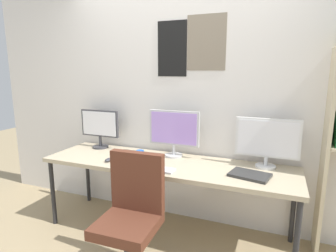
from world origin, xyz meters
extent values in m
cube|color=silver|center=(0.00, 1.02, 1.30)|extent=(4.84, 0.10, 2.60)
cube|color=black|center=(-0.08, 0.97, 1.83)|extent=(0.31, 0.01, 0.55)
cube|color=gray|center=(0.27, 0.97, 1.88)|extent=(0.39, 0.01, 0.53)
cube|color=tan|center=(0.00, 0.60, 0.72)|extent=(2.44, 0.68, 0.04)
cylinder|color=#262628|center=(-1.17, 0.31, 0.35)|extent=(0.04, 0.04, 0.70)
cylinder|color=#262628|center=(1.17, 0.31, 0.35)|extent=(0.04, 0.04, 0.70)
cylinder|color=#262628|center=(-1.17, 0.89, 0.35)|extent=(0.04, 0.04, 0.70)
cylinder|color=#262628|center=(1.17, 0.89, 0.35)|extent=(0.04, 0.04, 0.70)
cube|color=beige|center=(1.37, 0.83, 0.90)|extent=(0.03, 0.28, 1.80)
cylinder|color=#2D2D33|center=(-0.02, -0.13, 0.25)|extent=(0.06, 0.06, 0.38)
cube|color=#592D1E|center=(-0.02, -0.13, 0.47)|extent=(0.45, 0.45, 0.08)
cube|color=#592D1E|center=(-0.03, 0.06, 0.75)|extent=(0.44, 0.08, 0.48)
cylinder|color=#38383D|center=(-0.90, 0.81, 0.75)|extent=(0.18, 0.18, 0.02)
cylinder|color=#38383D|center=(-0.90, 0.81, 0.82)|extent=(0.03, 0.03, 0.11)
cube|color=#38383D|center=(-0.90, 0.81, 1.02)|extent=(0.47, 0.03, 0.30)
cube|color=white|center=(-0.90, 0.80, 1.02)|extent=(0.43, 0.01, 0.27)
cylinder|color=silver|center=(0.00, 0.81, 0.75)|extent=(0.18, 0.18, 0.02)
cylinder|color=silver|center=(0.00, 0.81, 0.81)|extent=(0.03, 0.03, 0.10)
cube|color=silver|center=(0.00, 0.81, 1.04)|extent=(0.53, 0.03, 0.35)
cube|color=#B28CE5|center=(0.00, 0.80, 1.04)|extent=(0.49, 0.01, 0.32)
cylinder|color=silver|center=(0.90, 0.81, 0.75)|extent=(0.18, 0.18, 0.02)
cylinder|color=silver|center=(0.90, 0.81, 0.80)|extent=(0.03, 0.03, 0.08)
cube|color=silver|center=(0.90, 0.81, 1.02)|extent=(0.56, 0.03, 0.35)
cube|color=white|center=(0.90, 0.80, 1.02)|extent=(0.52, 0.01, 0.32)
cube|color=silver|center=(0.00, 0.37, 0.75)|extent=(0.33, 0.13, 0.02)
ellipsoid|color=silver|center=(-0.39, 0.40, 0.76)|extent=(0.06, 0.10, 0.03)
ellipsoid|color=#38383D|center=(-0.53, 0.42, 0.76)|extent=(0.06, 0.10, 0.03)
cube|color=#2D2D2D|center=(0.79, 0.53, 0.75)|extent=(0.36, 0.28, 0.02)
cylinder|color=blue|center=(-0.28, 0.60, 0.79)|extent=(0.08, 0.08, 0.09)
torus|color=blue|center=(-0.24, 0.60, 0.79)|extent=(0.06, 0.01, 0.06)
camera|label=1|loc=(0.97, -1.78, 1.62)|focal=29.79mm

